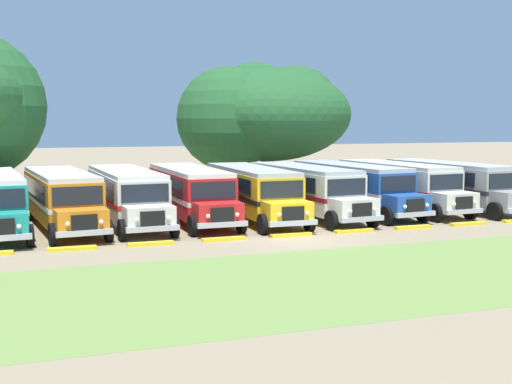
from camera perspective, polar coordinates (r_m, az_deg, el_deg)
ground_plane at (r=30.79m, az=3.41°, el=-3.96°), size 220.00×220.00×0.00m
foreground_grass_strip at (r=24.08m, az=10.70°, el=-6.89°), size 80.00×9.78×0.01m
parked_bus_slot_1 at (r=34.92m, az=-16.16°, el=-0.38°), size 3.53×10.97×2.82m
parked_bus_slot_2 at (r=35.39m, az=-10.93°, el=-0.16°), size 3.03×10.88×2.82m
parked_bus_slot_3 at (r=36.19m, az=-5.57°, el=0.05°), size 2.72×10.85×2.82m
parked_bus_slot_4 at (r=36.47m, az=-0.28°, el=0.13°), size 2.76×10.85×2.82m
parked_bus_slot_5 at (r=37.66m, az=4.20°, el=0.30°), size 3.43×10.95×2.82m
parked_bus_slot_6 at (r=39.59m, az=8.19°, el=0.54°), size 3.62×10.98×2.82m
parked_bus_slot_7 at (r=41.22m, az=12.00°, el=0.69°), size 3.39×10.95×2.82m
parked_bus_slot_8 at (r=42.62m, az=16.18°, el=0.75°), size 3.56×10.97×2.82m
curb_wheelstop_1 at (r=28.97m, az=-15.36°, el=-4.66°), size 2.00×0.36×0.15m
curb_wheelstop_2 at (r=29.40m, az=-8.94°, el=-4.36°), size 2.00×0.36×0.15m
curb_wheelstop_3 at (r=30.18m, az=-2.78°, el=-4.02°), size 2.00×0.36×0.15m
curb_wheelstop_4 at (r=31.29m, az=3.00°, el=-3.66°), size 2.00×0.36×0.15m
curb_wheelstop_5 at (r=32.70m, az=8.33°, el=-3.29°), size 2.00×0.36×0.15m
curb_wheelstop_6 at (r=34.36m, az=13.17°, el=-2.93°), size 2.00×0.36×0.15m
curb_wheelstop_7 at (r=36.25m, az=17.54°, el=-2.59°), size 2.00×0.36×0.15m
broad_shade_tree at (r=50.45m, az=0.61°, el=6.71°), size 13.32×12.38×9.91m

